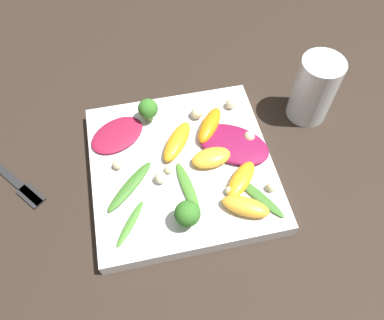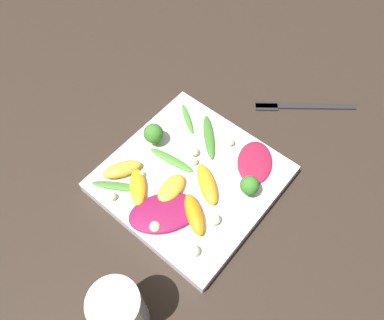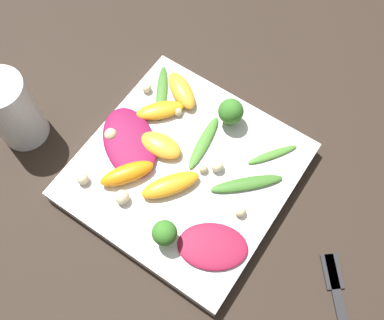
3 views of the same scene
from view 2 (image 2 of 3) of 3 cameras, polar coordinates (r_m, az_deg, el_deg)
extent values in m
plane|color=#2D231C|center=(0.62, -0.14, -3.39)|extent=(2.40, 2.40, 0.00)
cube|color=white|center=(0.61, -0.14, -2.86)|extent=(0.25, 0.25, 0.02)
cylinder|color=white|center=(0.51, -10.90, -21.69)|extent=(0.06, 0.06, 0.11)
cube|color=#262628|center=(0.74, 16.94, 7.89)|extent=(0.15, 0.13, 0.01)
cube|color=#262628|center=(0.73, 11.31, 8.15)|extent=(0.05, 0.04, 0.01)
ellipsoid|color=maroon|center=(0.62, 9.55, -0.31)|extent=(0.09, 0.10, 0.01)
ellipsoid|color=maroon|center=(0.57, -4.32, -8.00)|extent=(0.12, 0.12, 0.01)
ellipsoid|color=orange|center=(0.56, 0.32, -8.27)|extent=(0.07, 0.06, 0.02)
ellipsoid|color=#FCAD33|center=(0.58, -3.19, -4.32)|extent=(0.04, 0.06, 0.02)
ellipsoid|color=#FCAD33|center=(0.61, -10.63, -1.39)|extent=(0.05, 0.07, 0.02)
ellipsoid|color=orange|center=(0.59, 2.17, -3.75)|extent=(0.08, 0.06, 0.02)
ellipsoid|color=orange|center=(0.59, -8.28, -4.09)|extent=(0.06, 0.06, 0.02)
cylinder|color=#84AD5B|center=(0.63, -5.76, 3.16)|extent=(0.01, 0.01, 0.02)
sphere|color=#387A28|center=(0.62, -5.90, 4.07)|extent=(0.03, 0.03, 0.03)
cylinder|color=#7A9E51|center=(0.59, 8.56, -4.58)|extent=(0.01, 0.01, 0.02)
sphere|color=#387A28|center=(0.57, 8.77, -3.82)|extent=(0.03, 0.03, 0.03)
ellipsoid|color=#47842D|center=(0.62, -3.21, -0.05)|extent=(0.08, 0.03, 0.01)
ellipsoid|color=#3D7528|center=(0.64, 2.60, 3.60)|extent=(0.08, 0.08, 0.01)
ellipsoid|color=#3D7528|center=(0.60, -11.09, -3.95)|extent=(0.08, 0.06, 0.01)
ellipsoid|color=#47842D|center=(0.66, -0.69, 6.29)|extent=(0.06, 0.05, 0.00)
sphere|color=beige|center=(0.62, 0.27, 1.29)|extent=(0.02, 0.02, 0.02)
sphere|color=beige|center=(0.60, -7.81, -2.21)|extent=(0.01, 0.01, 0.01)
sphere|color=beige|center=(0.54, 0.36, -13.71)|extent=(0.02, 0.02, 0.02)
sphere|color=beige|center=(0.63, 5.88, 2.75)|extent=(0.01, 0.01, 0.01)
sphere|color=beige|center=(0.56, -5.68, -10.06)|extent=(0.02, 0.02, 0.02)
sphere|color=beige|center=(0.59, -12.08, -5.46)|extent=(0.01, 0.01, 0.01)
sphere|color=beige|center=(0.61, 0.36, -0.23)|extent=(0.01, 0.01, 0.01)
sphere|color=beige|center=(0.56, 3.43, -9.00)|extent=(0.02, 0.02, 0.02)
camera|label=1|loc=(0.55, -29.19, 45.82)|focal=35.00mm
camera|label=3|loc=(0.36, 56.08, 40.92)|focal=42.00mm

